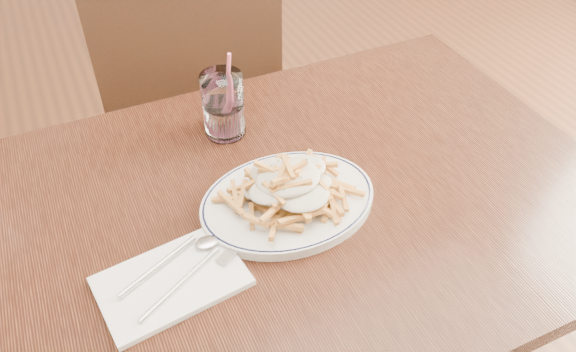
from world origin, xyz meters
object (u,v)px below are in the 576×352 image
chair_far (192,95)px  loaded_fries (288,183)px  table (284,230)px  water_glass (224,109)px  fries_plate (288,201)px

chair_far → loaded_fries: bearing=-91.4°
table → water_glass: 0.27m
chair_far → water_glass: size_ratio=5.47×
table → loaded_fries: bearing=-87.3°
loaded_fries → water_glass: size_ratio=1.30×
table → chair_far: 0.68m
table → loaded_fries: size_ratio=5.12×
chair_far → loaded_fries: chair_far is taller
fries_plate → water_glass: water_glass is taller
chair_far → fries_plate: bearing=-91.4°
chair_far → water_glass: (-0.04, -0.44, 0.25)m
chair_far → water_glass: 0.51m
table → fries_plate: size_ratio=3.81×
chair_far → fries_plate: (-0.02, -0.69, 0.20)m
loaded_fries → chair_far: bearing=88.6°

